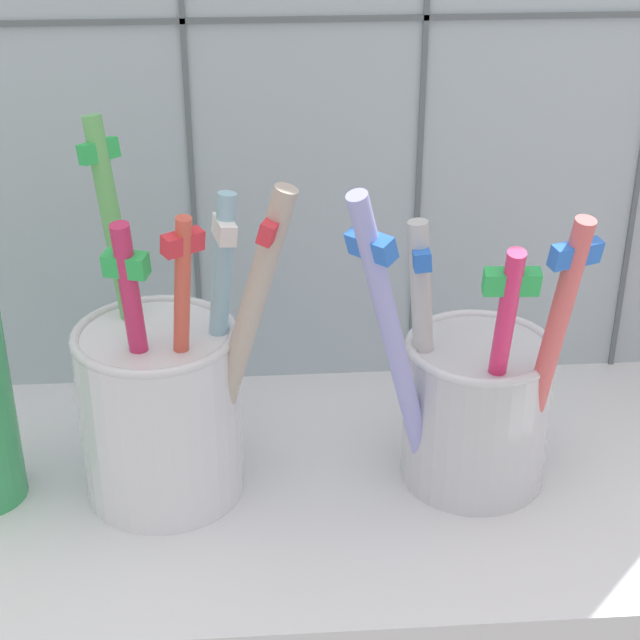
{
  "coord_description": "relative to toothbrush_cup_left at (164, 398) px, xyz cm",
  "views": [
    {
      "loc": [
        -3.24,
        -44.1,
        34.43
      ],
      "look_at": [
        0.0,
        0.3,
        11.32
      ],
      "focal_mm": 57.87,
      "sensor_mm": 36.0,
      "label": 1
    }
  ],
  "objects": [
    {
      "name": "counter_slab",
      "position": [
        7.85,
        -0.22,
        -6.25
      ],
      "size": [
        64.0,
        22.0,
        2.0
      ],
      "primitive_type": "cube",
      "color": "silver",
      "rests_on": "ground"
    },
    {
      "name": "tile_wall_back",
      "position": [
        7.85,
        11.78,
        15.25
      ],
      "size": [
        64.0,
        2.2,
        45.0
      ],
      "color": "#B2C1CC",
      "rests_on": "ground"
    },
    {
      "name": "toothbrush_cup_left",
      "position": [
        0.0,
        0.0,
        0.0
      ],
      "size": [
        11.13,
        8.12,
        19.0
      ],
      "color": "white",
      "rests_on": "counter_slab"
    },
    {
      "name": "toothbrush_cup_right",
      "position": [
        15.69,
        -0.22,
        -0.59
      ],
      "size": [
        11.7,
        9.62,
        17.84
      ],
      "color": "silver",
      "rests_on": "counter_slab"
    }
  ]
}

